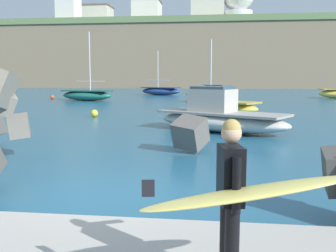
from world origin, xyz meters
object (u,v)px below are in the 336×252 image
object	(u,v)px
boat_far_left	(222,105)
radar_dome	(238,0)
boat_far_right	(87,95)
station_building_west	(98,17)
mooring_buoy_outer	(52,97)
station_building_central	(69,8)
surfer_with_board	(236,193)
station_building_east	(208,10)
mooring_buoy_inner	(94,113)
station_building_annex	(147,14)
mooring_buoy_middle	(229,100)
boat_mid_left	(208,98)
boat_mid_right	(220,117)
boat_far_centre	(161,91)

from	to	relation	value
boat_far_left	radar_dome	distance (m)	67.17
boat_far_right	station_building_west	size ratio (longest dim) A/B	1.01
mooring_buoy_outer	station_building_central	xyz separation A→B (m)	(-14.34, 42.64, 16.47)
surfer_with_board	station_building_east	world-z (taller)	station_building_east
mooring_buoy_inner	station_building_annex	distance (m)	73.14
boat_far_right	station_building_central	size ratio (longest dim) A/B	1.25
station_building_west	station_building_east	size ratio (longest dim) A/B	0.84
station_building_west	radar_dome	bearing A→B (deg)	-6.02
mooring_buoy_middle	station_building_west	distance (m)	65.72
boat_mid_left	station_building_central	bearing A→B (deg)	123.45
boat_mid_right	boat_far_centre	bearing A→B (deg)	102.79
boat_mid_left	station_building_central	xyz separation A→B (m)	(-30.92, 46.80, 16.26)
boat_mid_right	mooring_buoy_outer	distance (m)	28.50
boat_far_left	station_building_east	bearing A→B (deg)	92.53
surfer_with_board	boat_far_centre	world-z (taller)	boat_far_centre
mooring_buoy_outer	station_building_annex	size ratio (longest dim) A/B	0.06
boat_far_left	radar_dome	bearing A→B (deg)	86.70
boat_far_left	boat_far_centre	distance (m)	25.98
station_building_east	mooring_buoy_outer	bearing A→B (deg)	-107.05
boat_far_centre	mooring_buoy_outer	size ratio (longest dim) A/B	13.03
boat_far_right	mooring_buoy_outer	distance (m)	4.86
boat_far_left	boat_far_centre	world-z (taller)	boat_far_centre
surfer_with_board	boat_far_right	xyz separation A→B (m)	(-13.20, 34.12, -0.71)
station_building_west	station_building_annex	distance (m)	12.02
mooring_buoy_outer	station_building_east	distance (m)	53.53
mooring_buoy_middle	mooring_buoy_outer	distance (m)	18.63
station_building_central	station_building_annex	distance (m)	18.45
boat_mid_right	mooring_buoy_outer	size ratio (longest dim) A/B	14.75
boat_far_centre	boat_far_right	xyz separation A→B (m)	(-5.64, -12.31, 0.02)
boat_far_right	station_building_west	distance (m)	59.84
surfer_with_board	boat_mid_left	bearing A→B (deg)	91.96
station_building_east	radar_dome	bearing A→B (deg)	12.02
surfer_with_board	station_building_east	distance (m)	86.14
station_building_west	station_building_east	world-z (taller)	station_building_east
boat_mid_right	mooring_buoy_outer	xyz separation A→B (m)	(-17.56, 22.44, -0.41)
mooring_buoy_outer	station_building_annex	world-z (taller)	station_building_annex
surfer_with_board	station_building_west	bearing A→B (deg)	107.98
mooring_buoy_inner	boat_far_centre	bearing A→B (deg)	90.01
boat_far_left	station_building_west	distance (m)	75.64
station_building_west	mooring_buoy_middle	bearing A→B (deg)	-62.05
radar_dome	mooring_buoy_outer	bearing A→B (deg)	-113.18
boat_mid_right	station_building_west	world-z (taller)	station_building_west
mooring_buoy_middle	station_building_east	world-z (taller)	station_building_east
mooring_buoy_middle	station_building_east	size ratio (longest dim) A/B	0.06
mooring_buoy_inner	station_building_central	distance (m)	66.63
boat_mid_right	mooring_buoy_inner	size ratio (longest dim) A/B	14.75
surfer_with_board	boat_far_right	distance (m)	36.59
surfer_with_board	station_building_central	distance (m)	86.30
surfer_with_board	boat_mid_left	size ratio (longest dim) A/B	0.33
boat_far_left	station_building_annex	world-z (taller)	station_building_annex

